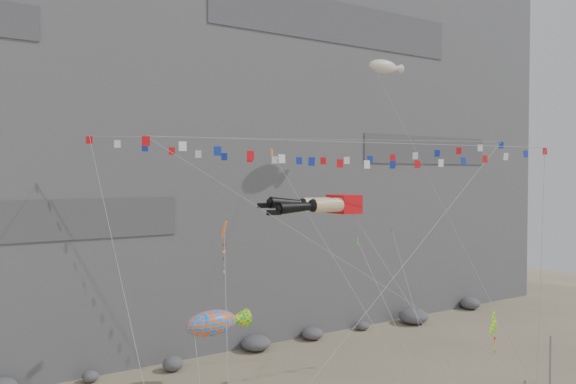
# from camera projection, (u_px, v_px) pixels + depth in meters

# --- Properties ---
(cliff) EXTENTS (80.00, 28.00, 50.00)m
(cliff) POSITION_uv_depth(u_px,v_px,m) (188.00, 86.00, 60.77)
(cliff) COLOR slate
(cliff) RESTS_ON ground
(talus_boulders) EXTENTS (60.00, 3.00, 1.20)m
(talus_boulders) POSITION_uv_depth(u_px,v_px,m) (256.00, 343.00, 48.87)
(talus_boulders) COLOR #58585D
(talus_boulders) RESTS_ON ground
(anchor_pole_right) EXTENTS (0.12, 0.12, 4.14)m
(anchor_pole_right) POSITION_uv_depth(u_px,v_px,m) (550.00, 365.00, 38.90)
(anchor_pole_right) COLOR gray
(anchor_pole_right) RESTS_ON ground
(legs_kite) EXTENTS (7.46, 15.72, 19.44)m
(legs_kite) POSITION_uv_depth(u_px,v_px,m) (320.00, 205.00, 39.28)
(legs_kite) COLOR red
(legs_kite) RESTS_ON ground
(flag_banner_upper) EXTENTS (31.98, 20.27, 28.39)m
(flag_banner_upper) POSITION_uv_depth(u_px,v_px,m) (311.00, 139.00, 43.35)
(flag_banner_upper) COLOR red
(flag_banner_upper) RESTS_ON ground
(flag_banner_lower) EXTENTS (31.09, 6.55, 21.31)m
(flag_banner_lower) POSITION_uv_depth(u_px,v_px,m) (380.00, 143.00, 37.99)
(flag_banner_lower) COLOR red
(flag_banner_lower) RESTS_ON ground
(harlequin_kite) EXTENTS (4.01, 7.75, 14.26)m
(harlequin_kite) POSITION_uv_depth(u_px,v_px,m) (224.00, 230.00, 30.83)
(harlequin_kite) COLOR red
(harlequin_kite) RESTS_ON ground
(fish_windsock) EXTENTS (4.09, 5.30, 8.86)m
(fish_windsock) POSITION_uv_depth(u_px,v_px,m) (211.00, 323.00, 29.58)
(fish_windsock) COLOR #FF530D
(fish_windsock) RESTS_ON ground
(delta_kite) EXTENTS (3.84, 5.45, 8.49)m
(delta_kite) POSITION_uv_depth(u_px,v_px,m) (495.00, 326.00, 32.97)
(delta_kite) COLOR yellow
(delta_kite) RESTS_ON ground
(blimp_windsock) EXTENTS (4.12, 15.08, 28.78)m
(blimp_windsock) POSITION_uv_depth(u_px,v_px,m) (383.00, 67.00, 49.96)
(blimp_windsock) COLOR beige
(blimp_windsock) RESTS_ON ground
(small_kite_a) EXTENTS (2.67, 16.09, 22.93)m
(small_kite_a) POSITION_uv_depth(u_px,v_px,m) (274.00, 157.00, 40.17)
(small_kite_a) COLOR orange
(small_kite_a) RESTS_ON ground
(small_kite_b) EXTENTS (4.93, 10.29, 15.37)m
(small_kite_b) POSITION_uv_depth(u_px,v_px,m) (392.00, 232.00, 41.15)
(small_kite_b) COLOR purple
(small_kite_b) RESTS_ON ground
(small_kite_c) EXTENTS (1.30, 8.10, 13.47)m
(small_kite_c) POSITION_uv_depth(u_px,v_px,m) (359.00, 245.00, 34.39)
(small_kite_c) COLOR green
(small_kite_c) RESTS_ON ground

